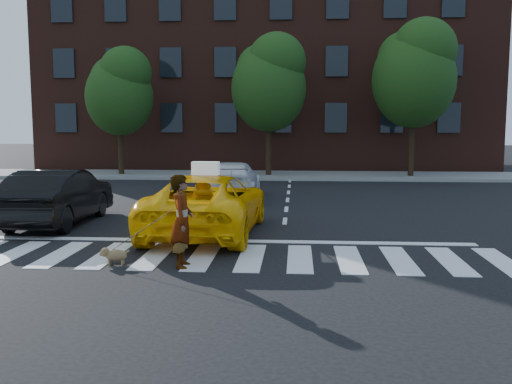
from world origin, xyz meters
TOP-DOWN VIEW (x-y plane):
  - ground at (0.00, 0.00)m, footprint 120.00×120.00m
  - crosswalk at (0.00, 0.00)m, footprint 13.00×2.40m
  - stop_line at (0.00, 1.60)m, footprint 12.00×0.30m
  - sidewalk_far at (0.00, 17.50)m, footprint 30.00×4.00m
  - building at (0.00, 25.00)m, footprint 26.00×10.00m
  - tree_left at (-6.97, 17.00)m, footprint 3.39×3.38m
  - tree_mid at (0.53, 17.00)m, footprint 3.69×3.69m
  - tree_right at (7.53, 17.00)m, footprint 4.00×4.00m
  - taxi at (-0.29, 2.50)m, footprint 2.69×5.44m
  - black_sedan at (-4.53, 3.51)m, footprint 1.66×4.60m
  - white_suv at (-0.42, 8.94)m, footprint 1.93×4.65m
  - woman at (-0.25, -0.84)m, footprint 0.46×0.67m
  - dog at (-1.61, -0.77)m, footprint 0.60×0.27m
  - taxi_sign at (-0.29, 2.30)m, footprint 0.66×0.31m

SIDE VIEW (x-z plane):
  - ground at x=0.00m, z-range 0.00..0.00m
  - crosswalk at x=0.00m, z-range 0.00..0.01m
  - stop_line at x=0.00m, z-range 0.00..0.01m
  - sidewalk_far at x=0.00m, z-range 0.00..0.15m
  - dog at x=-1.61m, z-range 0.03..0.37m
  - white_suv at x=-0.42m, z-range 0.00..1.35m
  - taxi at x=-0.29m, z-range 0.00..1.48m
  - black_sedan at x=-4.53m, z-range 0.00..1.51m
  - woman at x=-0.25m, z-range 0.00..1.78m
  - taxi_sign at x=-0.29m, z-range 1.48..1.80m
  - tree_left at x=-6.97m, z-range 1.19..7.69m
  - tree_mid at x=0.53m, z-range 1.30..8.40m
  - tree_right at x=7.53m, z-range 1.41..9.11m
  - building at x=0.00m, z-range 0.00..12.00m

